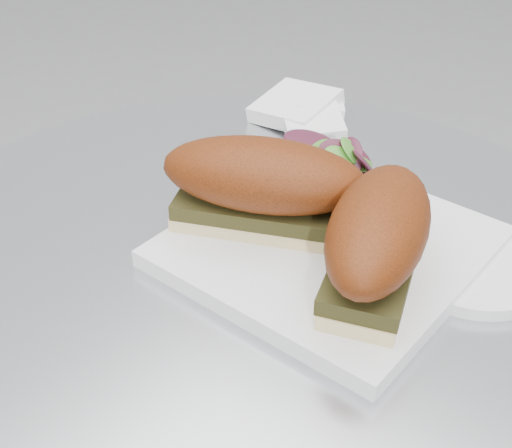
% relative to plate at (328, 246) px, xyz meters
% --- Properties ---
extents(plate, '(0.24, 0.24, 0.02)m').
position_rel_plate_xyz_m(plate, '(0.00, 0.00, 0.00)').
color(plate, white).
rests_on(plate, table).
extents(sandwich_left, '(0.20, 0.15, 0.08)m').
position_rel_plate_xyz_m(sandwich_left, '(-0.06, -0.02, 0.05)').
color(sandwich_left, beige).
rests_on(sandwich_left, plate).
extents(sandwich_right, '(0.13, 0.18, 0.08)m').
position_rel_plate_xyz_m(sandwich_right, '(0.06, -0.02, 0.05)').
color(sandwich_right, beige).
rests_on(sandwich_right, plate).
extents(salad, '(0.10, 0.10, 0.05)m').
position_rel_plate_xyz_m(salad, '(-0.03, 0.07, 0.03)').
color(salad, '#548F2E').
rests_on(salad, plate).
extents(napkin, '(0.13, 0.13, 0.02)m').
position_rel_plate_xyz_m(napkin, '(-0.16, 0.18, 0.00)').
color(napkin, white).
rests_on(napkin, table).
extents(saucer, '(0.13, 0.13, 0.01)m').
position_rel_plate_xyz_m(saucer, '(0.11, 0.06, -0.00)').
color(saucer, white).
rests_on(saucer, table).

